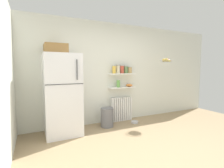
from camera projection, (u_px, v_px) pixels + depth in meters
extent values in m
plane|color=#9E8460|center=(144.00, 143.00, 3.19)|extent=(7.04, 7.04, 0.00)
cube|color=silver|center=(110.00, 73.00, 4.46)|extent=(7.04, 0.10, 2.60)
cube|color=silver|center=(0.00, 78.00, 2.19)|extent=(0.10, 4.80, 2.60)
cube|color=silver|center=(62.00, 95.00, 3.58)|extent=(0.74, 0.70, 1.73)
cube|color=#262628|center=(65.00, 84.00, 3.24)|extent=(0.72, 0.01, 0.01)
cylinder|color=#4C4C51|center=(77.00, 70.00, 3.30)|extent=(0.02, 0.02, 0.40)
cube|color=olive|center=(56.00, 49.00, 3.45)|extent=(0.44, 0.49, 0.19)
cube|color=white|center=(112.00, 110.00, 4.44)|extent=(0.04, 0.12, 0.64)
cube|color=white|center=(114.00, 110.00, 4.47)|extent=(0.04, 0.12, 0.64)
cube|color=white|center=(116.00, 110.00, 4.50)|extent=(0.04, 0.12, 0.64)
cube|color=white|center=(118.00, 109.00, 4.52)|extent=(0.04, 0.12, 0.64)
cube|color=white|center=(120.00, 109.00, 4.55)|extent=(0.04, 0.12, 0.64)
cube|color=white|center=(122.00, 109.00, 4.58)|extent=(0.04, 0.12, 0.64)
cube|color=white|center=(124.00, 109.00, 4.60)|extent=(0.04, 0.12, 0.64)
cube|color=white|center=(126.00, 108.00, 4.63)|extent=(0.04, 0.12, 0.64)
cube|color=white|center=(128.00, 108.00, 4.65)|extent=(0.04, 0.12, 0.64)
cube|color=white|center=(130.00, 108.00, 4.68)|extent=(0.04, 0.12, 0.64)
cube|color=white|center=(122.00, 87.00, 4.48)|extent=(0.73, 0.22, 0.02)
cube|color=white|center=(122.00, 74.00, 4.45)|extent=(0.73, 0.22, 0.02)
cylinder|color=yellow|center=(114.00, 70.00, 4.33)|extent=(0.09, 0.09, 0.19)
cylinder|color=gray|center=(114.00, 66.00, 4.32)|extent=(0.08, 0.08, 0.02)
cylinder|color=beige|center=(118.00, 70.00, 4.38)|extent=(0.10, 0.10, 0.20)
cylinder|color=gray|center=(118.00, 65.00, 4.37)|extent=(0.09, 0.09, 0.02)
cylinder|color=#C64C38|center=(122.00, 70.00, 4.44)|extent=(0.10, 0.10, 0.19)
cylinder|color=gray|center=(122.00, 66.00, 4.43)|extent=(0.09, 0.09, 0.02)
cylinder|color=#5B7F4C|center=(126.00, 70.00, 4.49)|extent=(0.10, 0.10, 0.18)
cylinder|color=gray|center=(126.00, 66.00, 4.48)|extent=(0.09, 0.09, 0.02)
cylinder|color=tan|center=(130.00, 70.00, 4.54)|extent=(0.12, 0.12, 0.16)
cylinder|color=gray|center=(130.00, 67.00, 4.53)|extent=(0.11, 0.11, 0.02)
cylinder|color=#66A84C|center=(118.00, 84.00, 4.42)|extent=(0.09, 0.09, 0.19)
ellipsoid|color=orange|center=(129.00, 85.00, 4.57)|extent=(0.17, 0.17, 0.08)
cylinder|color=slate|center=(107.00, 117.00, 4.09)|extent=(0.31, 0.31, 0.47)
cylinder|color=#B7B7BC|center=(135.00, 122.00, 4.38)|extent=(0.19, 0.19, 0.05)
torus|color=#B2B2B7|center=(166.00, 60.00, 4.45)|extent=(0.34, 0.34, 0.01)
cylinder|color=#A8A8AD|center=(166.00, 62.00, 4.45)|extent=(0.28, 0.28, 0.01)
sphere|color=red|center=(168.00, 60.00, 4.49)|extent=(0.08, 0.08, 0.08)
sphere|color=gold|center=(164.00, 60.00, 4.47)|extent=(0.08, 0.08, 0.08)
sphere|color=gold|center=(166.00, 60.00, 4.41)|extent=(0.09, 0.09, 0.09)
ellipsoid|color=yellow|center=(168.00, 61.00, 4.44)|extent=(0.18, 0.05, 0.07)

